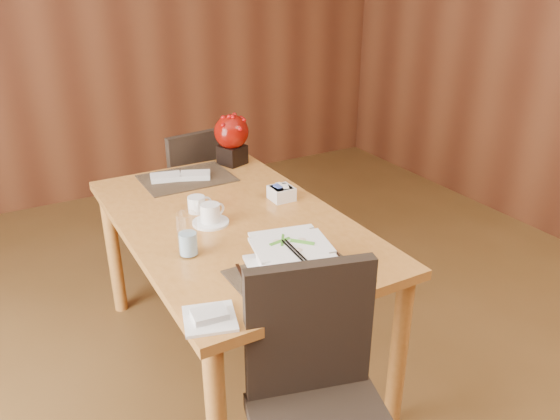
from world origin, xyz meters
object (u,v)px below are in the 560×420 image
soup_setting (291,259)px  coffee_cup (210,215)px  dining_table (233,239)px  bread_plate (210,319)px  near_chair (319,395)px  creamer_jug (197,204)px  water_glass (188,235)px  berry_decor (232,136)px  far_chair (193,191)px  sugar_caddy (281,193)px

soup_setting → coffee_cup: bearing=112.6°
dining_table → bread_plate: bread_plate is taller
bread_plate → near_chair: bearing=-44.1°
creamer_jug → near_chair: bearing=-81.2°
water_glass → berry_decor: berry_decor is taller
creamer_jug → far_chair: bearing=80.6°
dining_table → sugar_caddy: size_ratio=14.38×
creamer_jug → berry_decor: (0.41, 0.50, 0.12)m
coffee_cup → creamer_jug: 0.14m
dining_table → bread_plate: 0.74m
creamer_jug → bread_plate: 0.82m
bread_plate → soup_setting: bearing=18.1°
coffee_cup → near_chair: bearing=-91.2°
sugar_caddy → bread_plate: (-0.66, -0.71, -0.03)m
coffee_cup → creamer_jug: size_ratio=1.57×
water_glass → sugar_caddy: bearing=27.0°
coffee_cup → far_chair: far_chair is taller
water_glass → creamer_jug: bearing=64.1°
bread_plate → coffee_cup: bearing=66.9°
coffee_cup → water_glass: water_glass is taller
soup_setting → berry_decor: (0.31, 1.16, 0.10)m
dining_table → coffee_cup: size_ratio=9.57×
coffee_cup → sugar_caddy: 0.40m
dining_table → creamer_jug: bearing=125.9°
coffee_cup → water_glass: bearing=-130.0°
soup_setting → creamer_jug: size_ratio=3.44×
dining_table → soup_setting: bearing=-90.6°
coffee_cup → near_chair: (-0.02, -0.88, -0.26)m
water_glass → far_chair: (0.45, 1.17, -0.33)m
soup_setting → berry_decor: 1.20m
near_chair → soup_setting: bearing=88.4°
near_chair → bread_plate: bearing=151.4°
berry_decor → near_chair: 1.62m
creamer_jug → water_glass: bearing=-106.4°
dining_table → sugar_caddy: (0.29, 0.08, 0.13)m
creamer_jug → bread_plate: creamer_jug is taller
berry_decor → far_chair: bearing=112.5°
berry_decor → water_glass: bearing=-124.1°
sugar_caddy → near_chair: size_ratio=0.11×
berry_decor → near_chair: size_ratio=0.29×
bread_plate → far_chair: (0.54, 1.59, -0.25)m
dining_table → far_chair: far_chair is taller
coffee_cup → creamer_jug: bearing=92.7°
water_glass → near_chair: size_ratio=0.18×
sugar_caddy → near_chair: (-0.41, -0.96, -0.25)m
dining_table → far_chair: 0.98m
creamer_jug → soup_setting: bearing=-71.9°
water_glass → near_chair: (0.16, -0.67, -0.31)m
sugar_caddy → far_chair: 0.93m
coffee_cup → far_chair: size_ratio=0.18×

